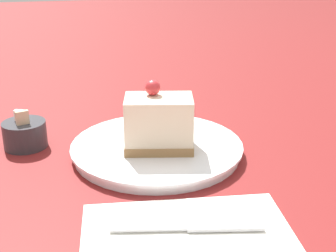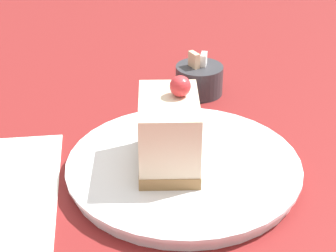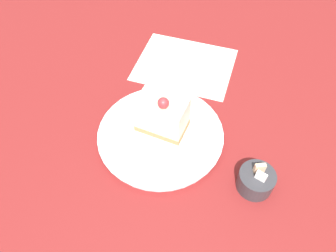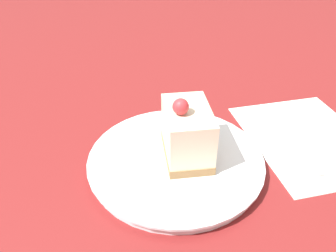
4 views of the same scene
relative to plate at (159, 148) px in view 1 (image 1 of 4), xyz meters
The scene contains 6 objects.
ground_plane 0.03m from the plate, ahead, with size 4.00×4.00×0.00m, color maroon.
plate is the anchor object (origin of this frame).
cake_slice 0.05m from the plate, behind, with size 0.08×0.11×0.10m.
napkin 0.24m from the plate, behind, with size 0.22×0.26×0.00m.
knife 0.22m from the plate, behind, with size 0.04×0.18×0.00m.
sugar_bowl 0.22m from the plate, 70.07° to the left, with size 0.07×0.07×0.06m.
Camera 1 is at (-0.68, 0.13, 0.32)m, focal length 50.00 mm.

